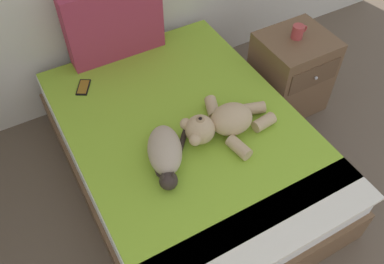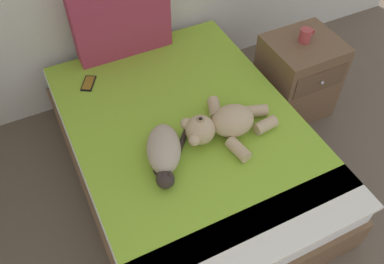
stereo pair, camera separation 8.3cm
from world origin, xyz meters
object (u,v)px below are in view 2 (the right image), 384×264
at_px(bed, 188,151).
at_px(cat, 164,152).
at_px(nightstand, 297,77).
at_px(patterned_cushion, 121,19).
at_px(teddy_bear, 223,124).
at_px(cell_phone, 88,83).
at_px(mug, 306,35).

height_order(bed, cat, cat).
bearing_deg(nightstand, patterned_cushion, 149.59).
distance_m(cat, teddy_bear, 0.39).
bearing_deg(bed, cat, -142.45).
bearing_deg(cat, bed, 37.55).
xyz_separation_m(cell_phone, mug, (1.43, -0.39, 0.18)).
relative_size(bed, mug, 15.89).
xyz_separation_m(patterned_cushion, nightstand, (1.08, -0.64, -0.43)).
distance_m(bed, cat, 0.42).
distance_m(cell_phone, mug, 1.49).
relative_size(patterned_cushion, nightstand, 1.08).
height_order(cat, teddy_bear, teddy_bear).
bearing_deg(teddy_bear, nightstand, 23.20).
relative_size(cell_phone, mug, 1.37).
distance_m(patterned_cushion, cat, 1.05).
xyz_separation_m(bed, cat, (-0.23, -0.17, 0.31)).
bearing_deg(mug, bed, -166.80).
distance_m(teddy_bear, mug, 0.93).
relative_size(patterned_cushion, cell_phone, 4.06).
height_order(teddy_bear, cell_phone, teddy_bear).
height_order(teddy_bear, mug, mug).
height_order(cell_phone, nightstand, nightstand).
relative_size(cat, nightstand, 0.68).
bearing_deg(bed, teddy_bear, -41.66).
distance_m(bed, cell_phone, 0.80).
bearing_deg(cat, teddy_bear, 4.30).
xyz_separation_m(bed, patterned_cushion, (-0.08, 0.85, 0.50)).
bearing_deg(nightstand, bed, -167.85).
relative_size(nightstand, mug, 5.12).
xyz_separation_m(teddy_bear, mug, (0.84, 0.38, 0.11)).
bearing_deg(bed, mug, 13.20).
distance_m(patterned_cushion, nightstand, 1.33).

